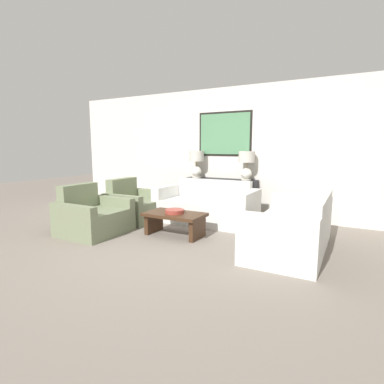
{
  "coord_description": "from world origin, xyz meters",
  "views": [
    {
      "loc": [
        2.46,
        -3.51,
        1.42
      ],
      "look_at": [
        -0.02,
        1.02,
        0.65
      ],
      "focal_mm": 28.0,
      "sensor_mm": 36.0,
      "label": 1
    }
  ],
  "objects_px": {
    "console_table": "(220,197)",
    "armchair_near_camera": "(93,217)",
    "table_lamp_left": "(197,161)",
    "couch_by_side": "(293,230)",
    "couch_by_back_wall": "(207,207)",
    "decorative_bowl": "(175,211)",
    "table_lamp_right": "(247,163)",
    "coffee_table": "(175,219)",
    "armchair_near_back_wall": "(135,206)"
  },
  "relations": [
    {
      "from": "console_table",
      "to": "table_lamp_right",
      "type": "bearing_deg",
      "value": 0.0
    },
    {
      "from": "console_table",
      "to": "table_lamp_left",
      "type": "xyz_separation_m",
      "value": [
        -0.56,
        0.0,
        0.74
      ]
    },
    {
      "from": "table_lamp_right",
      "to": "decorative_bowl",
      "type": "height_order",
      "value": "table_lamp_right"
    },
    {
      "from": "coffee_table",
      "to": "table_lamp_right",
      "type": "bearing_deg",
      "value": 70.28
    },
    {
      "from": "console_table",
      "to": "table_lamp_right",
      "type": "relative_size",
      "value": 2.69
    },
    {
      "from": "decorative_bowl",
      "to": "couch_by_back_wall",
      "type": "bearing_deg",
      "value": 87.58
    },
    {
      "from": "couch_by_back_wall",
      "to": "armchair_near_camera",
      "type": "distance_m",
      "value": 2.08
    },
    {
      "from": "couch_by_back_wall",
      "to": "couch_by_side",
      "type": "height_order",
      "value": "same"
    },
    {
      "from": "console_table",
      "to": "coffee_table",
      "type": "height_order",
      "value": "console_table"
    },
    {
      "from": "table_lamp_left",
      "to": "armchair_near_camera",
      "type": "distance_m",
      "value": 2.53
    },
    {
      "from": "console_table",
      "to": "table_lamp_left",
      "type": "distance_m",
      "value": 0.93
    },
    {
      "from": "console_table",
      "to": "armchair_near_back_wall",
      "type": "relative_size",
      "value": 1.55
    },
    {
      "from": "table_lamp_left",
      "to": "couch_by_side",
      "type": "xyz_separation_m",
      "value": [
        2.32,
        -1.51,
        -0.84
      ]
    },
    {
      "from": "couch_by_back_wall",
      "to": "couch_by_side",
      "type": "bearing_deg",
      "value": -26.15
    },
    {
      "from": "coffee_table",
      "to": "couch_by_side",
      "type": "bearing_deg",
      "value": 6.41
    },
    {
      "from": "table_lamp_right",
      "to": "coffee_table",
      "type": "relative_size",
      "value": 0.6
    },
    {
      "from": "decorative_bowl",
      "to": "armchair_near_camera",
      "type": "bearing_deg",
      "value": -157.6
    },
    {
      "from": "armchair_near_camera",
      "to": "couch_by_side",
      "type": "bearing_deg",
      "value": 13.65
    },
    {
      "from": "table_lamp_right",
      "to": "decorative_bowl",
      "type": "xyz_separation_m",
      "value": [
        -0.61,
        -1.73,
        -0.72
      ]
    },
    {
      "from": "console_table",
      "to": "couch_by_side",
      "type": "distance_m",
      "value": 2.32
    },
    {
      "from": "couch_by_back_wall",
      "to": "decorative_bowl",
      "type": "bearing_deg",
      "value": -92.42
    },
    {
      "from": "couch_by_side",
      "to": "table_lamp_right",
      "type": "bearing_deg",
      "value": 128.43
    },
    {
      "from": "console_table",
      "to": "decorative_bowl",
      "type": "xyz_separation_m",
      "value": [
        -0.05,
        -1.73,
        0.02
      ]
    },
    {
      "from": "table_lamp_left",
      "to": "table_lamp_right",
      "type": "height_order",
      "value": "same"
    },
    {
      "from": "couch_by_back_wall",
      "to": "armchair_near_back_wall",
      "type": "distance_m",
      "value": 1.42
    },
    {
      "from": "couch_by_back_wall",
      "to": "armchair_near_back_wall",
      "type": "height_order",
      "value": "armchair_near_back_wall"
    },
    {
      "from": "decorative_bowl",
      "to": "armchair_near_camera",
      "type": "height_order",
      "value": "armchair_near_camera"
    },
    {
      "from": "decorative_bowl",
      "to": "couch_by_side",
      "type": "bearing_deg",
      "value": 7.01
    },
    {
      "from": "couch_by_side",
      "to": "decorative_bowl",
      "type": "relative_size",
      "value": 6.15
    },
    {
      "from": "table_lamp_left",
      "to": "table_lamp_right",
      "type": "relative_size",
      "value": 1.0
    },
    {
      "from": "table_lamp_left",
      "to": "coffee_table",
      "type": "relative_size",
      "value": 0.6
    },
    {
      "from": "table_lamp_right",
      "to": "couch_by_side",
      "type": "xyz_separation_m",
      "value": [
        1.2,
        -1.51,
        -0.84
      ]
    },
    {
      "from": "table_lamp_left",
      "to": "armchair_near_back_wall",
      "type": "xyz_separation_m",
      "value": [
        -0.76,
        -1.17,
        -0.85
      ]
    },
    {
      "from": "coffee_table",
      "to": "armchair_near_back_wall",
      "type": "height_order",
      "value": "armchair_near_back_wall"
    },
    {
      "from": "table_lamp_left",
      "to": "couch_by_back_wall",
      "type": "xyz_separation_m",
      "value": [
        0.56,
        -0.65,
        -0.84
      ]
    },
    {
      "from": "couch_by_side",
      "to": "coffee_table",
      "type": "relative_size",
      "value": 1.96
    },
    {
      "from": "console_table",
      "to": "armchair_near_camera",
      "type": "distance_m",
      "value": 2.62
    },
    {
      "from": "couch_by_back_wall",
      "to": "decorative_bowl",
      "type": "xyz_separation_m",
      "value": [
        -0.05,
        -1.09,
        0.12
      ]
    },
    {
      "from": "coffee_table",
      "to": "armchair_near_camera",
      "type": "relative_size",
      "value": 0.96
    },
    {
      "from": "couch_by_back_wall",
      "to": "armchair_near_camera",
      "type": "height_order",
      "value": "armchair_near_camera"
    },
    {
      "from": "console_table",
      "to": "armchair_near_camera",
      "type": "xyz_separation_m",
      "value": [
        -1.32,
        -2.26,
        -0.12
      ]
    },
    {
      "from": "table_lamp_left",
      "to": "armchair_near_camera",
      "type": "relative_size",
      "value": 0.57
    },
    {
      "from": "console_table",
      "to": "decorative_bowl",
      "type": "bearing_deg",
      "value": -91.51
    },
    {
      "from": "couch_by_side",
      "to": "table_lamp_left",
      "type": "bearing_deg",
      "value": 146.91
    },
    {
      "from": "coffee_table",
      "to": "armchair_near_back_wall",
      "type": "distance_m",
      "value": 1.38
    },
    {
      "from": "couch_by_back_wall",
      "to": "table_lamp_right",
      "type": "bearing_deg",
      "value": 49.13
    },
    {
      "from": "couch_by_side",
      "to": "coffee_table",
      "type": "xyz_separation_m",
      "value": [
        -1.81,
        -0.2,
        -0.01
      ]
    },
    {
      "from": "table_lamp_right",
      "to": "coffee_table",
      "type": "xyz_separation_m",
      "value": [
        -0.61,
        -1.71,
        -0.86
      ]
    },
    {
      "from": "table_lamp_right",
      "to": "table_lamp_left",
      "type": "bearing_deg",
      "value": 180.0
    },
    {
      "from": "console_table",
      "to": "armchair_near_back_wall",
      "type": "xyz_separation_m",
      "value": [
        -1.32,
        -1.17,
        -0.12
      ]
    }
  ]
}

